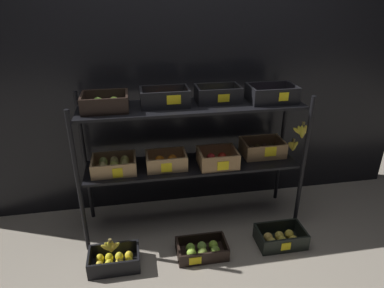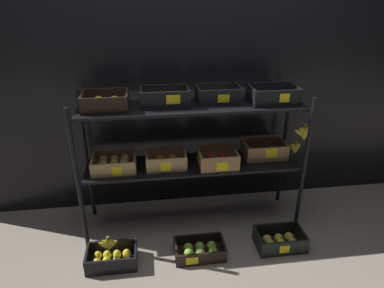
{
  "view_description": "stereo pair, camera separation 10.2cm",
  "coord_description": "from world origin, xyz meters",
  "px_view_note": "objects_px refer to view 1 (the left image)",
  "views": [
    {
      "loc": [
        -0.42,
        -2.38,
        1.85
      ],
      "look_at": [
        0.0,
        0.0,
        0.73
      ],
      "focal_mm": 31.88,
      "sensor_mm": 36.0,
      "label": 1
    },
    {
      "loc": [
        -0.32,
        -2.4,
        1.85
      ],
      "look_at": [
        0.0,
        0.0,
        0.73
      ],
      "focal_mm": 31.88,
      "sensor_mm": 36.0,
      "label": 2
    }
  ],
  "objects_px": {
    "crate_ground_lemon": "(114,261)",
    "crate_ground_apple_gold": "(280,238)",
    "crate_ground_apple_green": "(202,250)",
    "display_rack": "(193,134)",
    "banana_bunch_loose": "(111,247)"
  },
  "relations": [
    {
      "from": "crate_ground_lemon",
      "to": "crate_ground_apple_gold",
      "type": "xyz_separation_m",
      "value": [
        1.28,
        0.02,
        -0.0
      ]
    },
    {
      "from": "crate_ground_apple_green",
      "to": "crate_ground_apple_gold",
      "type": "height_order",
      "value": "crate_ground_apple_gold"
    },
    {
      "from": "crate_ground_lemon",
      "to": "banana_bunch_loose",
      "type": "bearing_deg",
      "value": 171.38
    },
    {
      "from": "display_rack",
      "to": "crate_ground_lemon",
      "type": "distance_m",
      "value": 1.1
    },
    {
      "from": "crate_ground_apple_green",
      "to": "banana_bunch_loose",
      "type": "distance_m",
      "value": 0.68
    },
    {
      "from": "crate_ground_lemon",
      "to": "banana_bunch_loose",
      "type": "height_order",
      "value": "banana_bunch_loose"
    },
    {
      "from": "crate_ground_lemon",
      "to": "crate_ground_apple_gold",
      "type": "height_order",
      "value": "crate_ground_apple_gold"
    },
    {
      "from": "crate_ground_apple_gold",
      "to": "display_rack",
      "type": "bearing_deg",
      "value": 146.72
    },
    {
      "from": "crate_ground_apple_green",
      "to": "crate_ground_lemon",
      "type": "bearing_deg",
      "value": -179.34
    },
    {
      "from": "display_rack",
      "to": "crate_ground_apple_gold",
      "type": "relative_size",
      "value": 4.94
    },
    {
      "from": "display_rack",
      "to": "crate_ground_apple_green",
      "type": "relative_size",
      "value": 4.88
    },
    {
      "from": "crate_ground_apple_green",
      "to": "banana_bunch_loose",
      "type": "bearing_deg",
      "value": -179.53
    },
    {
      "from": "display_rack",
      "to": "crate_ground_apple_green",
      "type": "height_order",
      "value": "display_rack"
    },
    {
      "from": "display_rack",
      "to": "banana_bunch_loose",
      "type": "height_order",
      "value": "display_rack"
    },
    {
      "from": "display_rack",
      "to": "crate_ground_lemon",
      "type": "bearing_deg",
      "value": -146.78
    }
  ]
}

